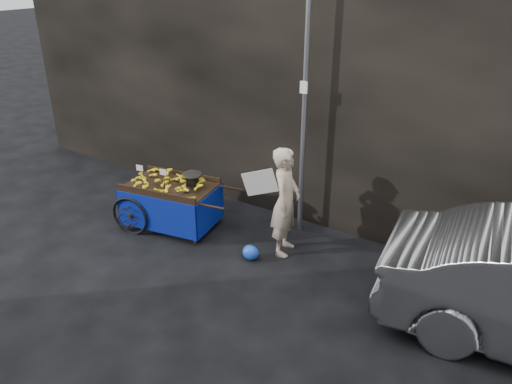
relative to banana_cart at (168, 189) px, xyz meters
The scene contains 6 objects.
ground 1.74m from the banana_cart, ahead, with size 80.00×80.00×0.00m, color black.
building_wall 3.61m from the banana_cart, 50.44° to the left, with size 13.50×2.00×5.00m.
street_pole 2.56m from the banana_cart, 30.19° to the left, with size 0.12×0.10×4.00m.
banana_cart is the anchor object (origin of this frame).
vendor 2.07m from the banana_cart, 10.17° to the left, with size 0.91×0.70×1.69m.
plastic_bag 1.83m from the banana_cart, ahead, with size 0.26×0.21×0.23m, color blue.
Camera 1 is at (3.76, -5.19, 4.12)m, focal length 35.00 mm.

